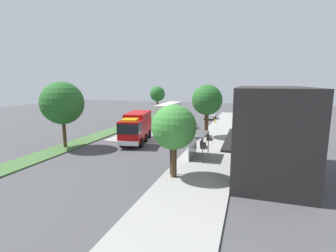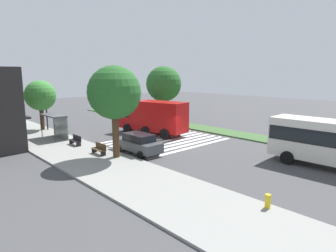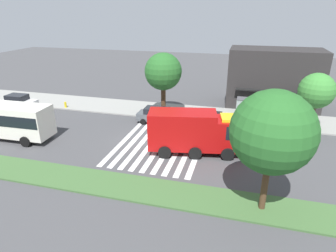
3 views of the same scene
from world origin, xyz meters
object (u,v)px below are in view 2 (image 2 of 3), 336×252
at_px(median_tree_west, 164,84).
at_px(fire_hydrant, 268,201).
at_px(sidewalk_tree_center, 40,96).
at_px(sidewalk_tree_far_west, 114,93).
at_px(fire_truck, 151,116).
at_px(parked_car_mid, 138,143).
at_px(bus_stop_shelter, 57,121).
at_px(bench_west_of_shelter, 99,149).
at_px(street_lamp, 46,102).
at_px(bench_near_shelter, 76,140).

xyz_separation_m(median_tree_west, fire_hydrant, (-23.35, 14.29, -4.79)).
height_order(sidewalk_tree_center, fire_hydrant, sidewalk_tree_center).
bearing_deg(fire_hydrant, sidewalk_tree_far_west, 2.25).
relative_size(fire_truck, sidewalk_tree_center, 1.49).
distance_m(fire_truck, fire_hydrant, 19.73).
distance_m(parked_car_mid, bus_stop_shelter, 10.30).
bearing_deg(bench_west_of_shelter, sidewalk_tree_center, -2.35).
height_order(fire_truck, sidewalk_tree_center, sidewalk_tree_center).
relative_size(street_lamp, sidewalk_tree_far_west, 0.76).
distance_m(bench_west_of_shelter, median_tree_west, 18.42).
distance_m(median_tree_west, fire_hydrant, 27.79).
bearing_deg(median_tree_west, fire_truck, 128.06).
distance_m(sidewalk_tree_far_west, fire_hydrant, 13.57).
bearing_deg(sidewalk_tree_far_west, fire_hydrant, -177.75).
relative_size(sidewalk_tree_far_west, sidewalk_tree_center, 1.24).
bearing_deg(bench_west_of_shelter, bus_stop_shelter, 0.13).
bearing_deg(sidewalk_tree_far_west, bus_stop_shelter, 3.46).
bearing_deg(fire_hydrant, street_lamp, 0.20).
relative_size(street_lamp, sidewalk_tree_center, 0.94).
bearing_deg(street_lamp, median_tree_west, -108.00).
bearing_deg(bench_west_of_shelter, fire_hydrant, -175.69).
bearing_deg(bench_near_shelter, bus_stop_shelter, 0.26).
xyz_separation_m(fire_truck, bench_near_shelter, (0.53, 8.71, -1.46)).
distance_m(sidewalk_tree_far_west, median_tree_west, 18.22).
bearing_deg(bench_near_shelter, sidewalk_tree_far_west, -174.41).
bearing_deg(sidewalk_tree_center, bus_stop_shelter, 174.14).
relative_size(bench_near_shelter, fire_hydrant, 2.29).
xyz_separation_m(bench_near_shelter, sidewalk_tree_center, (9.85, -0.58, 3.55)).
relative_size(sidewalk_tree_far_west, median_tree_west, 0.95).
bearing_deg(bus_stop_shelter, sidewalk_tree_center, -5.86).
distance_m(bus_stop_shelter, fire_hydrant, 22.73).
height_order(fire_truck, street_lamp, street_lamp).
relative_size(fire_truck, street_lamp, 1.59).
bearing_deg(bench_near_shelter, fire_truck, -93.46).
relative_size(fire_truck, sidewalk_tree_far_west, 1.20).
relative_size(bus_stop_shelter, sidewalk_tree_far_west, 0.49).
height_order(street_lamp, fire_hydrant, street_lamp).
height_order(bench_near_shelter, bench_west_of_shelter, same).
height_order(fire_truck, sidewalk_tree_far_west, sidewalk_tree_far_west).
relative_size(sidewalk_tree_center, median_tree_west, 0.77).
relative_size(bench_near_shelter, sidewalk_tree_center, 0.28).
bearing_deg(bench_west_of_shelter, bench_near_shelter, 0.00).
bearing_deg(sidewalk_tree_far_west, street_lamp, -1.50).
height_order(bus_stop_shelter, bench_near_shelter, bus_stop_shelter).
height_order(parked_car_mid, sidewalk_tree_center, sidewalk_tree_center).
xyz_separation_m(street_lamp, median_tree_west, (-4.68, -14.39, 1.88)).
distance_m(parked_car_mid, median_tree_west, 17.00).
xyz_separation_m(bus_stop_shelter, bench_near_shelter, (-4.00, -0.02, -1.30)).
xyz_separation_m(fire_truck, fire_hydrant, (-18.13, 7.62, -1.56)).
relative_size(parked_car_mid, bench_west_of_shelter, 2.99).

